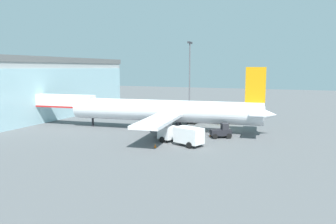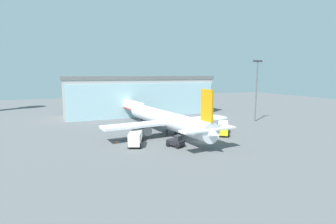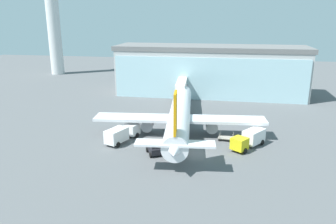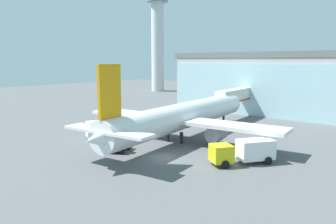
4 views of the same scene
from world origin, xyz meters
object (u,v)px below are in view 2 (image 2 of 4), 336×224
object	(u,v)px
catering_truck	(135,138)
jet_bridge	(131,106)
safety_cone_nose	(174,143)
airplane	(167,120)
fuel_truck	(223,128)
safety_cone_wingtip	(116,142)
pushback_tug	(176,142)
baggage_cart	(204,131)
apron_light_mast	(257,85)

from	to	relation	value
catering_truck	jet_bridge	bearing A→B (deg)	7.96
safety_cone_nose	airplane	bearing A→B (deg)	76.63
fuel_truck	safety_cone_wingtip	size ratio (longest dim) A/B	13.13
airplane	pushback_tug	distance (m)	10.84
fuel_truck	baggage_cart	xyz separation A→B (m)	(-3.66, 2.34, -0.97)
apron_light_mast	baggage_cart	xyz separation A→B (m)	(-22.28, -8.10, -10.15)
jet_bridge	catering_truck	xyz separation A→B (m)	(-6.68, -27.23, -3.08)
jet_bridge	catering_truck	distance (m)	28.21
jet_bridge	pushback_tug	distance (m)	31.77
baggage_cart	fuel_truck	bearing A→B (deg)	155.23
jet_bridge	safety_cone_nose	xyz separation A→B (m)	(0.52, -29.70, -4.27)
baggage_cart	catering_truck	bearing A→B (deg)	19.33
jet_bridge	baggage_cart	xyz separation A→B (m)	(11.09, -23.60, -4.04)
airplane	safety_cone_wingtip	distance (m)	13.18
apron_light_mast	pushback_tug	distance (m)	38.21
apron_light_mast	safety_cone_wingtip	xyz separation A→B (m)	(-43.25, -8.96, -10.37)
catering_truck	fuel_truck	size ratio (longest dim) A/B	1.05
apron_light_mast	airplane	world-z (taller)	apron_light_mast
apron_light_mast	airplane	size ratio (longest dim) A/B	0.47
airplane	safety_cone_nose	xyz separation A→B (m)	(-2.00, -8.40, -3.17)
airplane	baggage_cart	xyz separation A→B (m)	(8.57, -2.30, -2.94)
catering_truck	fuel_truck	xyz separation A→B (m)	(21.43, 1.29, 0.00)
jet_bridge	airplane	bearing A→B (deg)	-177.52
safety_cone_nose	apron_light_mast	bearing A→B (deg)	23.38
apron_light_mast	pushback_tug	bearing A→B (deg)	-154.24
jet_bridge	safety_cone_wingtip	xyz separation A→B (m)	(-9.88, -24.46, -4.27)
fuel_truck	catering_truck	bearing A→B (deg)	-51.09
baggage_cart	jet_bridge	bearing A→B (deg)	-57.05
airplane	baggage_cart	size ratio (longest dim) A/B	12.62
apron_light_mast	safety_cone_wingtip	size ratio (longest dim) A/B	32.44
safety_cone_wingtip	pushback_tug	bearing A→B (deg)	-35.53
baggage_cart	safety_cone_wingtip	bearing A→B (deg)	10.13
jet_bridge	airplane	xyz separation A→B (m)	(2.52, -21.30, -1.10)
catering_truck	safety_cone_nose	size ratio (longest dim) A/B	13.81
jet_bridge	safety_cone_wingtip	distance (m)	26.73
baggage_cart	safety_cone_nose	distance (m)	12.20
catering_truck	pushback_tug	distance (m)	8.04
baggage_cart	safety_cone_wingtip	distance (m)	20.99
catering_truck	safety_cone_wingtip	size ratio (longest dim) A/B	13.81
jet_bridge	safety_cone_wingtip	size ratio (longest dim) A/B	26.38
airplane	apron_light_mast	bearing A→B (deg)	-84.99
pushback_tug	safety_cone_wingtip	size ratio (longest dim) A/B	6.70
airplane	fuel_truck	xyz separation A→B (m)	(12.23, -4.64, -1.98)
pushback_tug	safety_cone_nose	bearing A→B (deg)	-40.86
baggage_cart	safety_cone_nose	size ratio (longest dim) A/B	5.44
pushback_tug	safety_cone_nose	world-z (taller)	pushback_tug
fuel_truck	safety_cone_nose	xyz separation A→B (m)	(-14.23, -3.76, -1.19)
apron_light_mast	safety_cone_nose	xyz separation A→B (m)	(-32.84, -14.20, -10.37)
baggage_cart	pushback_tug	size ratio (longest dim) A/B	0.81
safety_cone_wingtip	fuel_truck	bearing A→B (deg)	-3.44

